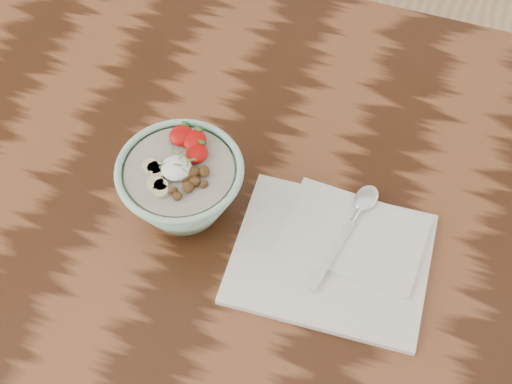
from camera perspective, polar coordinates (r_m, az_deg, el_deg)
table at (r=112.77cm, az=-1.87°, el=-1.76°), size 160.00×90.00×75.00cm
breakfast_bowl at (r=97.88cm, az=-5.96°, el=0.60°), size 17.31×17.31×11.45cm
napkin at (r=98.17cm, az=6.38°, el=-4.90°), size 27.35×22.58×1.61cm
spoon at (r=100.48cm, az=8.17°, el=-1.57°), size 5.89×18.95×0.99cm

